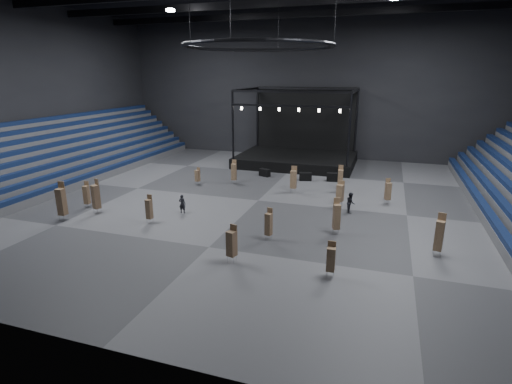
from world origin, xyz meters
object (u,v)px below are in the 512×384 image
(chair_stack_14, at_px, (234,171))
(chair_stack_4, at_px, (337,216))
(chair_stack_6, at_px, (340,193))
(chair_stack_8, at_px, (340,179))
(chair_stack_12, at_px, (388,191))
(stage, at_px, (298,152))
(chair_stack_0, at_px, (439,235))
(chair_stack_13, at_px, (232,243))
(flight_case_left, at_px, (265,173))
(flight_case_right, at_px, (333,177))
(chair_stack_11, at_px, (149,209))
(chair_stack_1, at_px, (293,179))
(flight_case_mid, at_px, (305,177))
(chair_stack_2, at_px, (87,194))
(man_center, at_px, (182,204))
(chair_stack_10, at_px, (96,196))
(chair_stack_7, at_px, (269,224))
(chair_stack_3, at_px, (331,259))
(chair_stack_5, at_px, (61,201))
(chair_stack_9, at_px, (198,175))
(crew_member, at_px, (351,203))

(chair_stack_14, bearing_deg, chair_stack_4, -46.83)
(chair_stack_6, xyz_separation_m, chair_stack_8, (-0.50, 4.30, 0.12))
(chair_stack_12, bearing_deg, stage, 104.51)
(chair_stack_0, height_order, chair_stack_13, chair_stack_0)
(flight_case_left, height_order, flight_case_right, flight_case_right)
(flight_case_left, xyz_separation_m, chair_stack_11, (-4.09, -16.43, 0.73))
(chair_stack_1, xyz_separation_m, chair_stack_4, (5.17, -9.03, -0.01))
(flight_case_mid, xyz_separation_m, chair_stack_2, (-15.72, -14.50, 0.74))
(flight_case_left, relative_size, man_center, 0.78)
(stage, bearing_deg, chair_stack_8, -59.71)
(chair_stack_10, height_order, chair_stack_13, chair_stack_10)
(flight_case_left, height_order, chair_stack_7, chair_stack_7)
(flight_case_right, relative_size, chair_stack_4, 0.51)
(chair_stack_3, xyz_separation_m, chair_stack_5, (-20.83, 2.59, 0.44))
(flight_case_mid, xyz_separation_m, man_center, (-7.46, -13.22, 0.35))
(chair_stack_0, distance_m, chair_stack_11, 20.13)
(chair_stack_6, height_order, chair_stack_9, chair_stack_6)
(stage, relative_size, chair_stack_13, 5.95)
(chair_stack_4, bearing_deg, chair_stack_7, -171.58)
(chair_stack_9, bearing_deg, stage, 80.87)
(chair_stack_13, distance_m, crew_member, 12.78)
(chair_stack_8, bearing_deg, chair_stack_3, -91.65)
(chair_stack_14, bearing_deg, chair_stack_3, -59.21)
(chair_stack_8, xyz_separation_m, chair_stack_9, (-14.08, -1.81, -0.37))
(chair_stack_1, height_order, chair_stack_4, chair_stack_4)
(chair_stack_2, bearing_deg, flight_case_left, 46.68)
(chair_stack_3, bearing_deg, man_center, 148.42)
(flight_case_left, bearing_deg, flight_case_right, 1.08)
(chair_stack_11, bearing_deg, chair_stack_5, -165.63)
(chair_stack_5, distance_m, chair_stack_6, 22.25)
(stage, height_order, chair_stack_13, stage)
(stage, distance_m, chair_stack_7, 24.51)
(chair_stack_12, bearing_deg, chair_stack_2, 176.16)
(chair_stack_0, distance_m, man_center, 18.98)
(flight_case_right, xyz_separation_m, chair_stack_5, (-18.20, -18.17, 1.11))
(chair_stack_10, bearing_deg, crew_member, 38.87)
(flight_case_mid, bearing_deg, chair_stack_2, -137.31)
(flight_case_right, height_order, chair_stack_5, chair_stack_5)
(flight_case_mid, distance_m, chair_stack_14, 7.65)
(chair_stack_2, height_order, chair_stack_13, chair_stack_13)
(chair_stack_7, relative_size, chair_stack_9, 1.27)
(stage, height_order, flight_case_right, stage)
(stage, xyz_separation_m, chair_stack_5, (-12.76, -25.64, 0.10))
(chair_stack_0, distance_m, chair_stack_1, 15.75)
(flight_case_right, distance_m, chair_stack_2, 23.92)
(stage, distance_m, chair_stack_3, 29.36)
(flight_case_right, bearing_deg, chair_stack_2, -140.85)
(chair_stack_9, bearing_deg, chair_stack_7, -25.29)
(chair_stack_3, bearing_deg, flight_case_right, 93.93)
(chair_stack_12, relative_size, chair_stack_13, 0.96)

